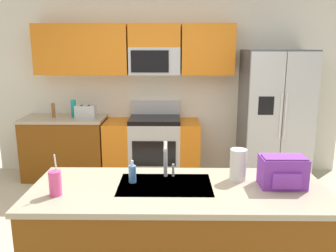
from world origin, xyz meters
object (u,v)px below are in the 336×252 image
(refrigerator, at_px, (274,117))
(soap_dispenser, at_px, (132,174))
(paper_towel_roll, at_px, (238,165))
(drink_cup_pink, at_px, (55,183))
(pepper_mill, at_px, (53,110))
(range_oven, at_px, (152,148))
(sink_faucet, at_px, (166,157))
(backpack, at_px, (283,171))
(toaster, at_px, (86,112))
(bottle_teal, at_px, (74,108))

(refrigerator, relative_size, soap_dispenser, 10.88)
(paper_towel_roll, bearing_deg, drink_cup_pink, -167.06)
(drink_cup_pink, bearing_deg, pepper_mill, 108.84)
(range_oven, distance_m, paper_towel_roll, 2.56)
(sink_faucet, xyz_separation_m, soap_dispenser, (-0.25, -0.10, -0.10))
(sink_faucet, bearing_deg, backpack, -10.87)
(range_oven, height_order, paper_towel_roll, paper_towel_roll)
(range_oven, distance_m, pepper_mill, 1.52)
(drink_cup_pink, xyz_separation_m, paper_towel_roll, (1.29, 0.30, 0.03))
(drink_cup_pink, bearing_deg, refrigerator, 49.36)
(backpack, bearing_deg, toaster, 129.63)
(sink_faucet, distance_m, soap_dispenser, 0.29)
(drink_cup_pink, bearing_deg, bottle_teal, 103.07)
(sink_faucet, bearing_deg, refrigerator, 56.80)
(refrigerator, distance_m, backpack, 2.51)
(pepper_mill, bearing_deg, backpack, -44.95)
(soap_dispenser, bearing_deg, refrigerator, 53.78)
(range_oven, xyz_separation_m, paper_towel_roll, (0.79, -2.37, 0.58))
(pepper_mill, xyz_separation_m, paper_towel_roll, (2.20, -2.37, 0.02))
(paper_towel_roll, bearing_deg, soap_dispenser, -175.40)
(pepper_mill, distance_m, drink_cup_pink, 2.81)
(paper_towel_roll, bearing_deg, toaster, 126.69)
(backpack, bearing_deg, pepper_mill, 135.05)
(refrigerator, bearing_deg, soap_dispenser, -126.22)
(refrigerator, xyz_separation_m, toaster, (-2.66, 0.02, 0.07))
(soap_dispenser, bearing_deg, backpack, -3.24)
(refrigerator, bearing_deg, drink_cup_pink, -130.64)
(drink_cup_pink, distance_m, paper_towel_roll, 1.32)
(refrigerator, bearing_deg, bottle_teal, 177.76)
(pepper_mill, xyz_separation_m, drink_cup_pink, (0.91, -2.66, -0.01))
(refrigerator, bearing_deg, range_oven, 177.61)
(drink_cup_pink, height_order, backpack, drink_cup_pink)
(bottle_teal, bearing_deg, drink_cup_pink, -76.93)
(pepper_mill, relative_size, bottle_teal, 0.82)
(refrigerator, distance_m, pepper_mill, 3.14)
(refrigerator, height_order, pepper_mill, refrigerator)
(toaster, bearing_deg, backpack, -50.37)
(paper_towel_roll, height_order, backpack, paper_towel_roll)
(sink_faucet, height_order, soap_dispenser, sink_faucet)
(bottle_teal, bearing_deg, paper_towel_roll, -51.45)
(refrigerator, xyz_separation_m, paper_towel_roll, (-0.94, -2.30, 0.09))
(backpack, bearing_deg, paper_towel_roll, 157.08)
(bottle_teal, height_order, sink_faucet, sink_faucet)
(sink_faucet, xyz_separation_m, drink_cup_pink, (-0.75, -0.33, -0.08))
(range_oven, bearing_deg, pepper_mill, -179.90)
(bottle_teal, bearing_deg, soap_dispenser, -65.52)
(sink_faucet, bearing_deg, bottle_teal, 120.09)
(toaster, bearing_deg, range_oven, 3.20)
(refrigerator, xyz_separation_m, drink_cup_pink, (-2.23, -2.59, 0.06))
(refrigerator, distance_m, bottle_teal, 2.86)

